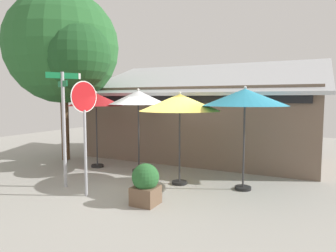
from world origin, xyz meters
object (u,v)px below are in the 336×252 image
(street_sign_post, at_px, (64,118))
(patio_umbrella_ivory_center, at_px, (138,98))
(stop_sign, at_px, (85,116))
(sidewalk_planter, at_px, (146,183))
(patio_umbrella_mustard_right, at_px, (180,103))
(patio_umbrella_teal_far_right, at_px, (245,98))
(shade_tree, at_px, (65,49))
(patio_umbrella_crimson_left, at_px, (96,100))

(street_sign_post, xyz_separation_m, patio_umbrella_ivory_center, (0.91, 2.38, 0.53))
(stop_sign, relative_size, sidewalk_planter, 2.99)
(patio_umbrella_mustard_right, bearing_deg, patio_umbrella_teal_far_right, 9.11)
(patio_umbrella_teal_far_right, bearing_deg, patio_umbrella_mustard_right, -170.89)
(patio_umbrella_teal_far_right, xyz_separation_m, sidewalk_planter, (-1.77, -2.16, -1.97))
(patio_umbrella_ivory_center, xyz_separation_m, patio_umbrella_teal_far_right, (3.57, -0.44, 0.01))
(stop_sign, xyz_separation_m, patio_umbrella_ivory_center, (-0.14, 2.74, 0.45))
(street_sign_post, relative_size, shade_tree, 0.48)
(patio_umbrella_crimson_left, relative_size, patio_umbrella_ivory_center, 0.97)
(patio_umbrella_ivory_center, height_order, sidewalk_planter, patio_umbrella_ivory_center)
(patio_umbrella_ivory_center, distance_m, patio_umbrella_teal_far_right, 3.60)
(street_sign_post, xyz_separation_m, patio_umbrella_crimson_left, (-0.81, 2.33, 0.46))
(sidewalk_planter, bearing_deg, stop_sign, -175.36)
(street_sign_post, height_order, patio_umbrella_crimson_left, street_sign_post)
(stop_sign, relative_size, shade_tree, 0.44)
(patio_umbrella_mustard_right, distance_m, patio_umbrella_teal_far_right, 1.78)
(stop_sign, height_order, patio_umbrella_teal_far_right, stop_sign)
(street_sign_post, bearing_deg, patio_umbrella_ivory_center, 69.01)
(street_sign_post, relative_size, patio_umbrella_ivory_center, 1.14)
(patio_umbrella_mustard_right, bearing_deg, shade_tree, 168.67)
(patio_umbrella_crimson_left, xyz_separation_m, sidewalk_planter, (3.52, -2.55, -1.90))
(patio_umbrella_ivory_center, bearing_deg, shade_tree, 174.39)
(patio_umbrella_ivory_center, height_order, patio_umbrella_teal_far_right, patio_umbrella_ivory_center)
(patio_umbrella_crimson_left, height_order, patio_umbrella_ivory_center, patio_umbrella_ivory_center)
(street_sign_post, relative_size, patio_umbrella_crimson_left, 1.17)
(patio_umbrella_mustard_right, bearing_deg, patio_umbrella_ivory_center, 158.23)
(stop_sign, distance_m, patio_umbrella_mustard_right, 2.64)
(shade_tree, distance_m, sidewalk_planter, 7.21)
(street_sign_post, height_order, patio_umbrella_ivory_center, street_sign_post)
(patio_umbrella_ivory_center, distance_m, patio_umbrella_mustard_right, 1.96)
(patio_umbrella_mustard_right, distance_m, sidewalk_planter, 2.62)
(street_sign_post, bearing_deg, sidewalk_planter, -4.71)
(stop_sign, xyz_separation_m, sidewalk_planter, (1.66, 0.13, -1.52))
(shade_tree, height_order, sidewalk_planter, shade_tree)
(stop_sign, bearing_deg, patio_umbrella_crimson_left, 124.77)
(stop_sign, height_order, patio_umbrella_ivory_center, stop_sign)
(patio_umbrella_ivory_center, xyz_separation_m, shade_tree, (-3.53, 0.35, 1.90))
(stop_sign, distance_m, shade_tree, 5.34)
(street_sign_post, bearing_deg, patio_umbrella_teal_far_right, 23.35)
(sidewalk_planter, bearing_deg, patio_umbrella_ivory_center, 124.62)
(street_sign_post, bearing_deg, shade_tree, 133.86)
(sidewalk_planter, bearing_deg, shade_tree, 151.04)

